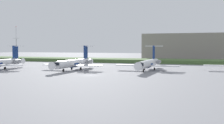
{
  "coord_description": "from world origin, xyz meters",
  "views": [
    {
      "loc": [
        33.56,
        -76.9,
        8.64
      ],
      "look_at": [
        0.0,
        19.74,
        3.0
      ],
      "focal_mm": 45.24,
      "sensor_mm": 36.0,
      "label": 1
    }
  ],
  "objects": [
    {
      "name": "ground_plane",
      "position": [
        0.0,
        30.0,
        0.0
      ],
      "size": [
        500.0,
        500.0,
        0.0
      ],
      "primitive_type": "plane",
      "color": "gray"
    },
    {
      "name": "grass_berm",
      "position": [
        0.0,
        72.23,
        0.92
      ],
      "size": [
        320.0,
        20.0,
        1.84
      ],
      "primitive_type": "cube",
      "color": "#4C6B38",
      "rests_on": "ground"
    },
    {
      "name": "antenna_mast",
      "position": [
        -76.89,
        65.01,
        8.69
      ],
      "size": [
        4.4,
        0.5,
        20.83
      ],
      "color": "#B2B2B7",
      "rests_on": "ground"
    },
    {
      "name": "distant_hangar",
      "position": [
        26.25,
        103.91,
        8.25
      ],
      "size": [
        65.01,
        21.43,
        16.5
      ],
      "primitive_type": "cube",
      "color": "gray",
      "rests_on": "ground"
    },
    {
      "name": "regional_jet_third",
      "position": [
        -13.8,
        16.64,
        2.54
      ],
      "size": [
        22.81,
        31.0,
        9.0
      ],
      "color": "white",
      "rests_on": "ground"
    },
    {
      "name": "regional_jet_fourth",
      "position": [
        12.59,
        23.67,
        2.54
      ],
      "size": [
        22.81,
        31.0,
        9.0
      ],
      "color": "white",
      "rests_on": "ground"
    }
  ]
}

